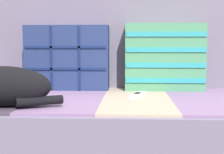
{
  "coord_description": "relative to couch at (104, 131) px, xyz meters",
  "views": [
    {
      "loc": [
        0.12,
        -1.52,
        0.58
      ],
      "look_at": [
        0.04,
        0.01,
        0.44
      ],
      "focal_mm": 55.0,
      "sensor_mm": 36.0,
      "label": 1
    }
  ],
  "objects": [
    {
      "name": "couch",
      "position": [
        0.0,
        0.0,
        0.0
      ],
      "size": [
        1.97,
        0.92,
        0.34
      ],
      "color": "#3D3838",
      "rests_on": "ground_plane"
    },
    {
      "name": "game_remote_near",
      "position": [
        0.16,
        -0.02,
        0.18
      ],
      "size": [
        0.1,
        0.19,
        0.02
      ],
      "color": "white",
      "rests_on": "couch"
    },
    {
      "name": "throw_pillow_striped",
      "position": [
        0.31,
        0.24,
        0.35
      ],
      "size": [
        0.42,
        0.14,
        0.36
      ],
      "color": "#4C9366",
      "rests_on": "couch"
    },
    {
      "name": "sofa_backrest",
      "position": [
        -0.0,
        0.39,
        0.42
      ],
      "size": [
        1.93,
        0.14,
        0.5
      ],
      "color": "slate",
      "rests_on": "couch"
    },
    {
      "name": "throw_pillow_quilted",
      "position": [
        -0.22,
        0.24,
        0.34
      ],
      "size": [
        0.45,
        0.14,
        0.35
      ],
      "color": "navy",
      "rests_on": "couch"
    }
  ]
}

